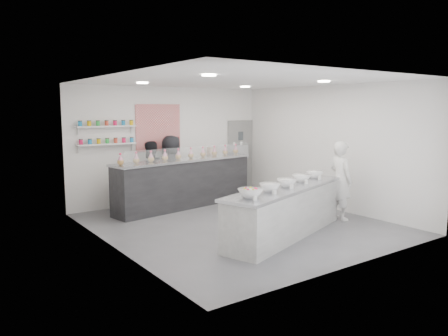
# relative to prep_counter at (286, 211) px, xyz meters

# --- Properties ---
(floor) EXTENTS (6.00, 6.00, 0.00)m
(floor) POSITION_rel_prep_counter_xyz_m (-0.24, 1.19, -0.48)
(floor) COLOR #515156
(floor) RESTS_ON ground
(ceiling) EXTENTS (6.00, 6.00, 0.00)m
(ceiling) POSITION_rel_prep_counter_xyz_m (-0.24, 1.19, 2.52)
(ceiling) COLOR white
(ceiling) RESTS_ON floor
(back_wall) EXTENTS (5.50, 0.00, 5.50)m
(back_wall) POSITION_rel_prep_counter_xyz_m (-0.24, 4.19, 1.02)
(back_wall) COLOR white
(back_wall) RESTS_ON floor
(left_wall) EXTENTS (0.00, 6.00, 6.00)m
(left_wall) POSITION_rel_prep_counter_xyz_m (-2.99, 1.19, 1.02)
(left_wall) COLOR white
(left_wall) RESTS_ON floor
(right_wall) EXTENTS (0.00, 6.00, 6.00)m
(right_wall) POSITION_rel_prep_counter_xyz_m (2.51, 1.19, 1.02)
(right_wall) COLOR white
(right_wall) RESTS_ON floor
(back_door) EXTENTS (0.88, 0.04, 2.10)m
(back_door) POSITION_rel_prep_counter_xyz_m (2.06, 4.16, 0.57)
(back_door) COLOR gray
(back_door) RESTS_ON floor
(pattern_panel) EXTENTS (1.25, 0.03, 1.20)m
(pattern_panel) POSITION_rel_prep_counter_xyz_m (-0.59, 4.17, 1.47)
(pattern_panel) COLOR #B50B11
(pattern_panel) RESTS_ON back_wall
(jar_shelf_lower) EXTENTS (1.45, 0.22, 0.04)m
(jar_shelf_lower) POSITION_rel_prep_counter_xyz_m (-1.99, 4.09, 1.12)
(jar_shelf_lower) COLOR silver
(jar_shelf_lower) RESTS_ON back_wall
(jar_shelf_upper) EXTENTS (1.45, 0.22, 0.04)m
(jar_shelf_upper) POSITION_rel_prep_counter_xyz_m (-1.99, 4.09, 1.54)
(jar_shelf_upper) COLOR silver
(jar_shelf_upper) RESTS_ON back_wall
(preserve_jars) EXTENTS (1.45, 0.10, 0.56)m
(preserve_jars) POSITION_rel_prep_counter_xyz_m (-1.99, 4.07, 1.40)
(preserve_jars) COLOR #E41550
(preserve_jars) RESTS_ON jar_shelf_lower
(downlight_0) EXTENTS (0.24, 0.24, 0.02)m
(downlight_0) POSITION_rel_prep_counter_xyz_m (-1.64, 0.19, 2.50)
(downlight_0) COLOR white
(downlight_0) RESTS_ON ceiling
(downlight_1) EXTENTS (0.24, 0.24, 0.02)m
(downlight_1) POSITION_rel_prep_counter_xyz_m (1.16, 0.19, 2.50)
(downlight_1) COLOR white
(downlight_1) RESTS_ON ceiling
(downlight_2) EXTENTS (0.24, 0.24, 0.02)m
(downlight_2) POSITION_rel_prep_counter_xyz_m (-1.64, 2.79, 2.50)
(downlight_2) COLOR white
(downlight_2) RESTS_ON ceiling
(downlight_3) EXTENTS (0.24, 0.24, 0.02)m
(downlight_3) POSITION_rel_prep_counter_xyz_m (1.16, 2.79, 2.50)
(downlight_3) COLOR white
(downlight_3) RESTS_ON ceiling
(prep_counter) EXTENTS (3.58, 1.92, 0.96)m
(prep_counter) POSITION_rel_prep_counter_xyz_m (0.00, 0.00, 0.00)
(prep_counter) COLOR #989894
(prep_counter) RESTS_ON floor
(back_bar) EXTENTS (3.96, 1.31, 1.21)m
(back_bar) POSITION_rel_prep_counter_xyz_m (-0.31, 3.31, 0.12)
(back_bar) COLOR black
(back_bar) RESTS_ON floor
(sneeze_guard) EXTENTS (3.80, 0.61, 0.33)m
(sneeze_guard) POSITION_rel_prep_counter_xyz_m (-0.26, 2.97, 0.89)
(sneeze_guard) COLOR white
(sneeze_guard) RESTS_ON back_bar
(espresso_ledge) EXTENTS (1.36, 0.43, 1.01)m
(espresso_ledge) POSITION_rel_prep_counter_xyz_m (1.31, 3.97, 0.03)
(espresso_ledge) COLOR #989894
(espresso_ledge) RESTS_ON floor
(espresso_machine) EXTENTS (0.50, 0.34, 0.38)m
(espresso_machine) POSITION_rel_prep_counter_xyz_m (1.83, 3.97, 0.72)
(espresso_machine) COLOR #93969E
(espresso_machine) RESTS_ON espresso_ledge
(cup_stacks) EXTENTS (0.24, 0.24, 0.38)m
(cup_stacks) POSITION_rel_prep_counter_xyz_m (0.93, 3.97, 0.72)
(cup_stacks) COLOR tan
(cup_stacks) RESTS_ON espresso_ledge
(prep_bowls) EXTENTS (2.97, 1.44, 0.15)m
(prep_bowls) POSITION_rel_prep_counter_xyz_m (-0.00, 0.00, 0.55)
(prep_bowls) COLOR white
(prep_bowls) RESTS_ON prep_counter
(label_cards) EXTENTS (2.66, 0.04, 0.07)m
(label_cards) POSITION_rel_prep_counter_xyz_m (-0.17, -0.48, 0.51)
(label_cards) COLOR white
(label_cards) RESTS_ON prep_counter
(cookie_bags) EXTENTS (3.72, 0.72, 0.27)m
(cookie_bags) POSITION_rel_prep_counter_xyz_m (-0.31, 3.31, 0.86)
(cookie_bags) COLOR #C67296
(cookie_bags) RESTS_ON back_bar
(woman_prep) EXTENTS (0.50, 0.69, 1.74)m
(woman_prep) POSITION_rel_prep_counter_xyz_m (1.85, 0.24, 0.39)
(woman_prep) COLOR silver
(woman_prep) RESTS_ON floor
(staff_left) EXTENTS (0.93, 0.80, 1.65)m
(staff_left) POSITION_rel_prep_counter_xyz_m (-1.03, 3.79, 0.34)
(staff_left) COLOR black
(staff_left) RESTS_ON floor
(staff_right) EXTENTS (0.98, 0.76, 1.77)m
(staff_right) POSITION_rel_prep_counter_xyz_m (-0.42, 3.79, 0.41)
(staff_right) COLOR black
(staff_right) RESTS_ON floor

